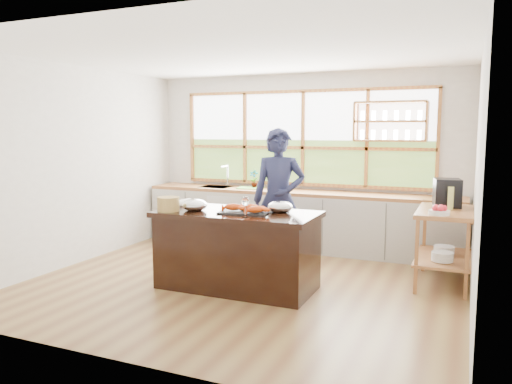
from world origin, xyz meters
The scene contains 18 objects.
ground_plane centered at (0.00, 0.00, 0.00)m, with size 5.00×5.00×0.00m, color olive.
room_shell centered at (0.02, 0.51, 1.75)m, with size 5.02×4.52×2.71m.
back_counter centered at (-0.02, 1.94, 0.45)m, with size 4.90×0.63×0.90m.
right_shelf_unit centered at (2.19, 0.89, 0.60)m, with size 0.62×1.10×0.90m.
island centered at (0.00, -0.20, 0.45)m, with size 1.85×0.90×0.90m.
cook centered at (0.16, 0.73, 0.93)m, with size 0.68×0.44×1.85m, color #1B1F3D.
potted_plant centered at (-0.74, 2.00, 1.05)m, with size 0.16×0.11×0.30m, color slate.
cutting_board centered at (-0.78, 1.94, 0.91)m, with size 0.40×0.30×0.01m, color #64B83C.
espresso_machine centered at (2.19, 1.14, 1.07)m, with size 0.30×0.32×0.34m, color black.
wine_bottle centered at (2.24, 0.91, 1.04)m, with size 0.07×0.07×0.27m, color #B2B558.
fruit_bowl centered at (2.14, 0.50, 0.94)m, with size 0.23×0.23×0.11m.
slate_board centered at (0.11, -0.21, 0.91)m, with size 0.55×0.40×0.02m, color black.
lobster_pile centered at (0.13, -0.21, 0.96)m, with size 0.52×0.44×0.08m.
mixing_bowl_left centered at (-0.49, -0.31, 0.96)m, with size 0.30×0.30×0.14m, color silver.
mixing_bowl_right centered at (0.47, -0.03, 0.96)m, with size 0.29×0.29×0.14m, color silver.
wine_glass centered at (0.23, -0.48, 1.06)m, with size 0.08×0.08×0.22m.
wicker_basket centered at (-0.75, -0.47, 0.98)m, with size 0.26×0.26×0.16m, color #AF8F4B.
parchment_roll centered at (-0.80, -0.07, 0.94)m, with size 0.08×0.08×0.30m, color white.
Camera 1 is at (2.42, -5.29, 1.84)m, focal length 35.00 mm.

